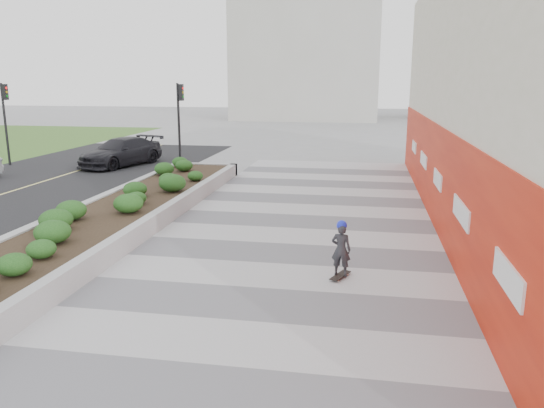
{
  "coord_description": "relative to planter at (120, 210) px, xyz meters",
  "views": [
    {
      "loc": [
        1.81,
        -7.74,
        4.29
      ],
      "look_at": [
        -0.56,
        5.77,
        1.1
      ],
      "focal_mm": 35.0,
      "sensor_mm": 36.0,
      "label": 1
    }
  ],
  "objects": [
    {
      "name": "walkway",
      "position": [
        5.5,
        -4.0,
        -0.41
      ],
      "size": [
        8.0,
        36.0,
        0.01
      ],
      "primitive_type": "cube",
      "color": "#A8A8AD",
      "rests_on": "ground"
    },
    {
      "name": "distant_bldg_north_l",
      "position": [
        0.5,
        48.0,
        9.58
      ],
      "size": [
        16.0,
        12.0,
        20.0
      ],
      "primitive_type": "cube",
      "color": "#ADAAA3",
      "rests_on": "ground"
    },
    {
      "name": "traffic_signal_near",
      "position": [
        -1.73,
        10.5,
        2.34
      ],
      "size": [
        0.33,
        0.28,
        4.2
      ],
      "color": "black",
      "rests_on": "ground"
    },
    {
      "name": "planter",
      "position": [
        0.0,
        0.0,
        0.0
      ],
      "size": [
        3.0,
        18.0,
        0.9
      ],
      "color": "#9E9EA0",
      "rests_on": "ground"
    },
    {
      "name": "manhole_cover",
      "position": [
        6.0,
        -4.0,
        -0.42
      ],
      "size": [
        0.44,
        0.44,
        0.01
      ],
      "primitive_type": "cylinder",
      "color": "#595654",
      "rests_on": "ground"
    },
    {
      "name": "distant_bldg_north_r",
      "position": [
        20.5,
        53.0,
        11.58
      ],
      "size": [
        14.0,
        10.0,
        24.0
      ],
      "primitive_type": "cube",
      "color": "#ADAAA3",
      "rests_on": "ground"
    },
    {
      "name": "traffic_signal_far",
      "position": [
        -10.93,
        10.0,
        2.34
      ],
      "size": [
        0.33,
        0.28,
        4.2
      ],
      "color": "black",
      "rests_on": "ground"
    },
    {
      "name": "ground",
      "position": [
        5.5,
        -7.0,
        -0.42
      ],
      "size": [
        160.0,
        160.0,
        0.0
      ],
      "primitive_type": "plane",
      "color": "gray",
      "rests_on": "ground"
    },
    {
      "name": "skateboarder",
      "position": [
        6.89,
        -3.51,
        0.26
      ],
      "size": [
        0.47,
        0.74,
        1.34
      ],
      "rotation": [
        0.0,
        0.0,
        -0.4
      ],
      "color": "beige",
      "rests_on": "ground"
    },
    {
      "name": "car_dark",
      "position": [
        -5.11,
        10.79,
        0.3
      ],
      "size": [
        3.43,
        5.3,
        1.43
      ],
      "primitive_type": "imported",
      "rotation": [
        0.0,
        0.0,
        -0.31
      ],
      "color": "black",
      "rests_on": "ground"
    }
  ]
}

